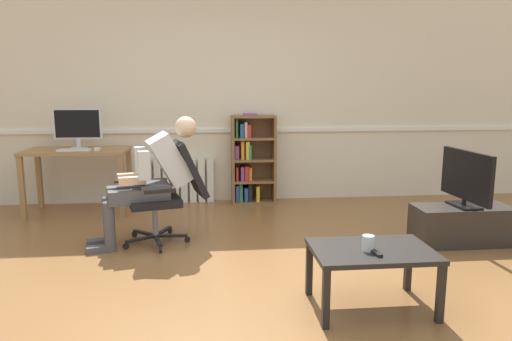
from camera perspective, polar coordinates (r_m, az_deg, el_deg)
ground_plane at (r=3.72m, az=-1.03°, el=-13.05°), size 18.00×18.00×0.00m
back_wall at (r=6.07m, az=-3.13°, el=9.00°), size 12.00×0.13×2.70m
computer_desk at (r=5.83m, az=-20.97°, el=1.31°), size 1.16×0.62×0.76m
imac_monitor at (r=5.86m, az=-20.95°, el=5.16°), size 0.55×0.14×0.47m
keyboard at (r=5.67m, az=-21.31°, el=2.36°), size 0.36×0.12×0.02m
computer_mouse at (r=5.63m, az=-18.80°, el=2.51°), size 0.06×0.10×0.03m
bookshelf at (r=5.94m, az=-0.70°, el=1.20°), size 0.56×0.29×1.14m
radiator at (r=6.08m, az=-9.28°, el=-1.26°), size 0.87×0.08×0.56m
office_chair at (r=4.50m, az=-10.39°, el=-2.11°), size 0.81×0.65×0.97m
person_seated at (r=4.45m, az=-12.61°, el=-0.72°), size 1.05×0.55×1.20m
tv_stand at (r=4.85m, az=23.86°, el=-6.10°), size 0.92×0.38×0.36m
tv_screen at (r=4.75m, az=24.27°, el=-0.81°), size 0.22×0.76×0.53m
coffee_table at (r=3.23m, az=13.95°, el=-10.11°), size 0.79×0.54×0.42m
drinking_glass at (r=3.15m, az=13.52°, el=-8.61°), size 0.08×0.08×0.10m
spare_remote at (r=3.12m, az=14.34°, el=-9.64°), size 0.05×0.15×0.02m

